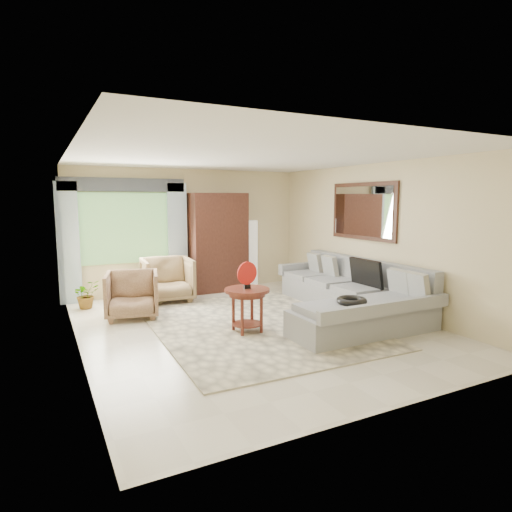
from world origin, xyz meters
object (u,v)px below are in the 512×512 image
coffee_table (247,310)px  armoire (218,242)px  armchair_left (132,295)px  floor_lamp (250,254)px  potted_plant (86,294)px  armchair_right (167,280)px  tv_screen (366,273)px  sectional_sofa (350,299)px

coffee_table → armoire: 3.15m
coffee_table → armchair_left: (-1.35, 1.61, 0.04)m
floor_lamp → potted_plant: bearing=-173.4°
coffee_table → armchair_right: size_ratio=0.71×
potted_plant → armoire: armoire is taller
armchair_left → armchair_right: (0.84, 0.87, 0.04)m
floor_lamp → tv_screen: bearing=-77.0°
sectional_sofa → potted_plant: (-3.96, 2.55, -0.03)m
tv_screen → armchair_left: bearing=156.0°
potted_plant → armoire: (2.73, 0.35, 0.79)m
armchair_left → floor_lamp: bearing=39.5°
tv_screen → armoire: size_ratio=0.35×
armoire → coffee_table: bearing=-104.3°
sectional_sofa → tv_screen: 0.52m
armchair_left → tv_screen: bearing=-10.7°
armchair_right → potted_plant: bearing=178.9°
armoire → potted_plant: bearing=-172.7°
sectional_sofa → armoire: (-1.23, 2.90, 0.77)m
sectional_sofa → armchair_right: (-2.50, 2.41, 0.14)m
armchair_left → sectional_sofa: bearing=-11.3°
armchair_right → armoire: size_ratio=0.45×
armchair_right → tv_screen: bearing=-37.5°
tv_screen → floor_lamp: 3.11m
sectional_sofa → armoire: bearing=113.1°
sectional_sofa → floor_lamp: 3.03m
sectional_sofa → armchair_right: 3.47m
sectional_sofa → coffee_table: 1.99m
coffee_table → armchair_left: size_ratio=0.78×
potted_plant → floor_lamp: floor_lamp is taller
coffee_table → armoire: bearing=75.7°
armchair_right → floor_lamp: (2.07, 0.55, 0.32)m
coffee_table → potted_plant: 3.29m
sectional_sofa → armchair_right: size_ratio=3.68×
tv_screen → coffee_table: size_ratio=1.11×
sectional_sofa → armchair_left: sectional_sofa is taller
sectional_sofa → floor_lamp: size_ratio=2.31×
tv_screen → floor_lamp: floor_lamp is taller
armchair_right → armchair_left: bearing=-129.5°
tv_screen → armchair_right: 3.73m
coffee_table → floor_lamp: 3.43m
armchair_right → potted_plant: 1.48m
sectional_sofa → potted_plant: bearing=147.3°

